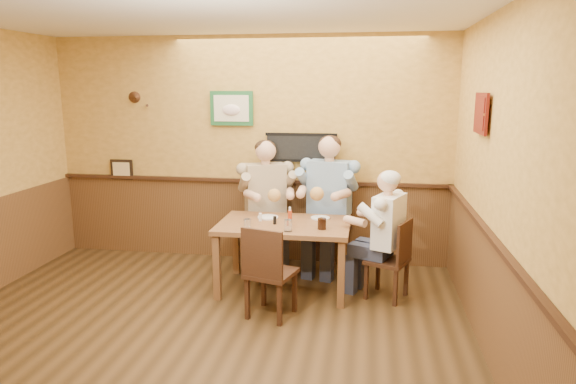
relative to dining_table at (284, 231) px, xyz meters
name	(u,v)px	position (x,y,z in m)	size (l,w,h in m)	color
room	(197,150)	(-0.48, -1.33, 1.03)	(5.02, 5.03, 2.81)	#32210F
dining_table	(284,231)	(0.00, 0.00, 0.00)	(1.40, 0.90, 0.75)	brown
chair_back_left	(266,226)	(-0.36, 0.75, -0.17)	(0.45, 0.45, 0.98)	#3B2112
chair_back_right	(329,227)	(0.42, 0.77, -0.15)	(0.47, 0.47, 1.02)	#3B2112
chair_right_end	(387,259)	(1.10, -0.06, -0.23)	(0.39, 0.39, 0.85)	#3B2112
chair_near_side	(271,271)	(-0.01, -0.67, -0.20)	(0.42, 0.42, 0.91)	#3B2112
diner_tan_shirt	(266,210)	(-0.36, 0.75, 0.04)	(0.65, 0.65, 1.40)	tan
diner_blue_polo	(329,210)	(0.42, 0.77, 0.07)	(0.67, 0.67, 1.46)	#7B99B8
diner_white_elder	(388,242)	(1.10, -0.06, -0.05)	(0.56, 0.56, 1.22)	white
water_glass_left	(247,224)	(-0.33, -0.32, 0.15)	(0.07, 0.07, 0.11)	white
water_glass_mid	(288,226)	(0.09, -0.32, 0.15)	(0.08, 0.08, 0.12)	white
cola_tumbler	(322,224)	(0.42, -0.18, 0.15)	(0.09, 0.09, 0.11)	black
hot_sauce_bottle	(290,217)	(0.07, -0.07, 0.18)	(0.04, 0.04, 0.17)	#B03312
salt_shaker	(260,217)	(-0.27, 0.04, 0.14)	(0.03, 0.03, 0.09)	silver
pepper_shaker	(275,220)	(-0.09, -0.06, 0.14)	(0.03, 0.03, 0.09)	black
plate_far_left	(268,217)	(-0.21, 0.19, 0.10)	(0.23, 0.23, 0.02)	silver
plate_far_right	(320,218)	(0.36, 0.25, 0.10)	(0.21, 0.21, 0.01)	silver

